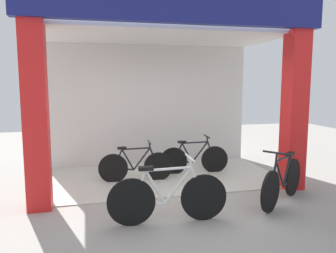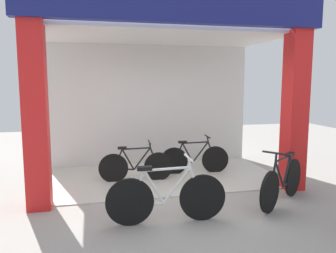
# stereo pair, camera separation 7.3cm
# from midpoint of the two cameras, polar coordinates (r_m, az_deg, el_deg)

# --- Properties ---
(ground_plane) EXTENTS (17.57, 17.57, 0.00)m
(ground_plane) POSITION_cam_midpoint_polar(r_m,az_deg,el_deg) (5.96, 1.12, -11.84)
(ground_plane) COLOR #9E9991
(ground_plane) RESTS_ON ground
(shop_facade) EXTENTS (4.99, 2.85, 3.56)m
(shop_facade) POSITION_cam_midpoint_polar(r_m,az_deg,el_deg) (6.90, -1.67, 6.99)
(shop_facade) COLOR beige
(shop_facade) RESTS_ON ground
(bicycle_inside_0) EXTENTS (1.47, 0.40, 0.81)m
(bicycle_inside_0) POSITION_cam_midpoint_polar(r_m,az_deg,el_deg) (6.77, -5.78, -6.61)
(bicycle_inside_0) COLOR black
(bicycle_inside_0) RESTS_ON ground
(bicycle_inside_1) EXTENTS (1.50, 0.41, 0.82)m
(bicycle_inside_1) POSITION_cam_midpoint_polar(r_m,az_deg,el_deg) (7.34, 4.13, -5.44)
(bicycle_inside_1) COLOR black
(bicycle_inside_1) RESTS_ON ground
(bicycle_parked_0) EXTENTS (1.33, 1.04, 0.90)m
(bicycle_parked_0) POSITION_cam_midpoint_polar(r_m,az_deg,el_deg) (5.88, 18.42, -8.79)
(bicycle_parked_0) COLOR black
(bicycle_parked_0) RESTS_ON ground
(bicycle_parked_1) EXTENTS (1.71, 0.47, 0.94)m
(bicycle_parked_1) POSITION_cam_midpoint_polar(r_m,az_deg,el_deg) (4.84, -0.47, -11.80)
(bicycle_parked_1) COLOR black
(bicycle_parked_1) RESTS_ON ground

